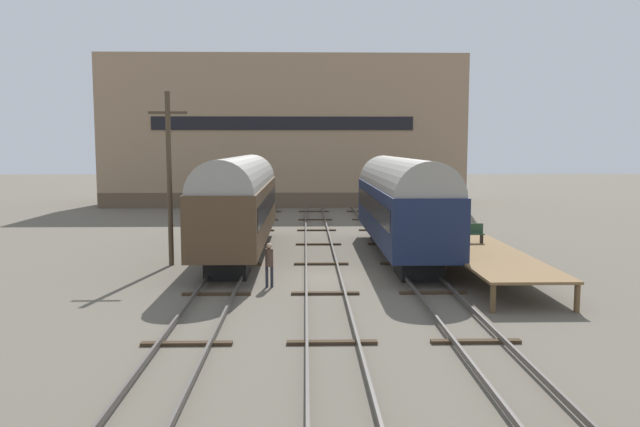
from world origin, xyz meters
name	(u,v)px	position (x,y,z in m)	size (l,w,h in m)	color
ground_plane	(323,278)	(0.00, 0.00, 0.00)	(200.00, 200.00, 0.00)	#60594C
track_left	(226,275)	(-4.14, 0.00, 0.14)	(2.60, 60.00, 0.26)	#4C4742
track_middle	(323,275)	(0.00, 0.00, 0.14)	(2.60, 60.00, 0.26)	#4C4742
track_right	(419,274)	(4.14, 0.00, 0.14)	(2.60, 60.00, 0.26)	#4C4742
train_car_navy	(401,201)	(4.14, 5.21, 2.85)	(3.07, 15.39, 5.06)	black
train_car_brown	(240,200)	(-4.14, 5.72, 2.90)	(2.98, 15.81, 5.11)	black
station_platform	(476,248)	(7.05, 1.66, 1.01)	(3.18, 15.12, 1.08)	brown
bench	(469,233)	(6.99, 2.75, 1.57)	(1.40, 0.40, 0.91)	#2D4C33
person_worker	(269,261)	(-2.20, -1.69, 1.09)	(0.32, 0.32, 1.79)	#282833
utility_pole	(169,176)	(-7.13, 3.09, 4.24)	(1.80, 0.24, 8.16)	#473828
warehouse_building	(284,132)	(-2.79, 35.81, 7.00)	(33.82, 10.36, 14.00)	brown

